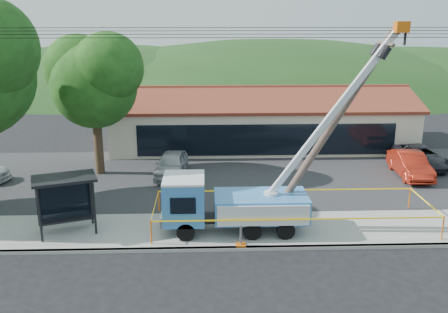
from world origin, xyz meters
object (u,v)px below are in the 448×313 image
leaning_pole (335,122)px  car_silver (172,177)px  car_red (409,178)px  utility_truck (232,201)px  bus_shelter (65,191)px  car_dark (420,168)px

leaning_pole → car_silver: (-7.98, 8.10, -5.23)m
car_silver → car_red: bearing=3.2°
utility_truck → car_silver: 9.22m
utility_truck → bus_shelter: bearing=178.2°
utility_truck → car_dark: (13.05, 9.84, -1.62)m
leaning_pole → car_red: bearing=47.3°
bus_shelter → car_dark: bus_shelter is taller
bus_shelter → car_dark: (20.69, 9.60, -2.12)m
leaning_pole → car_red: size_ratio=2.04×
car_dark → leaning_pole: bearing=-137.9°
leaning_pole → car_red: (6.89, 7.46, -5.23)m
car_silver → leaning_pole: bearing=-39.7°
utility_truck → car_red: (11.50, 7.79, -1.62)m
utility_truck → car_red: 13.98m
leaning_pole → bus_shelter: (-12.26, -0.09, -3.11)m
utility_truck → leaning_pole: (4.61, 0.34, 3.61)m
utility_truck → leaning_pole: size_ratio=1.13×
car_silver → car_red: size_ratio=0.95×
leaning_pole → car_dark: size_ratio=1.93×
car_silver → car_dark: bearing=10.6°
bus_shelter → car_red: (19.15, 7.55, -2.12)m
car_red → car_dark: bearing=55.4°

